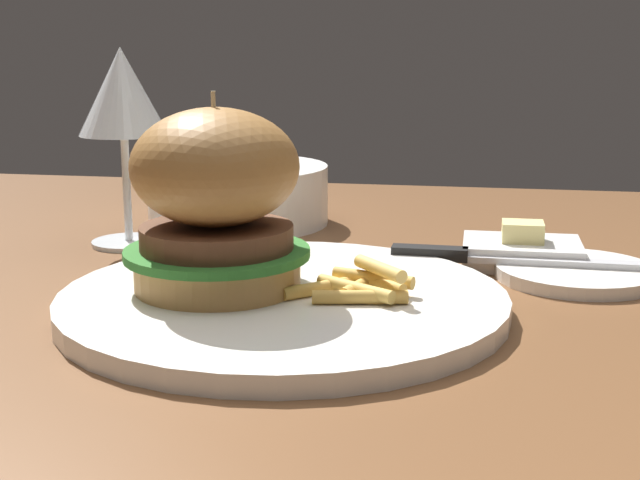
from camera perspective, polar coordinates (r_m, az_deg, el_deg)
The scene contains 9 objects.
dining_table at distance 0.72m, azimuth -2.91°, elevation -9.07°, with size 1.24×0.90×0.74m.
main_plate at distance 0.60m, azimuth -2.37°, elevation -3.98°, with size 0.30×0.30×0.01m, color white.
burger_sandwich at distance 0.60m, azimuth -6.68°, elevation 2.59°, with size 0.13×0.13×0.13m.
fries_pile at distance 0.59m, azimuth 2.58°, elevation -2.87°, with size 0.09×0.06×0.02m.
wine_glass at distance 0.80m, azimuth -12.54°, elevation 8.86°, with size 0.08×0.08×0.17m.
bread_plate at distance 0.71m, azimuth 16.10°, elevation -2.02°, with size 0.12×0.12×0.01m, color white.
table_knife at distance 0.71m, azimuth 12.02°, elevation -1.17°, with size 0.23×0.02×0.01m.
butter_dish at distance 0.74m, azimuth 12.78°, elevation -0.69°, with size 0.09×0.07×0.04m.
soup_bowl at distance 0.89m, azimuth -5.25°, elevation 3.08°, with size 0.18×0.18×0.06m.
Camera 1 is at (0.15, -0.65, 0.92)m, focal length 50.00 mm.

